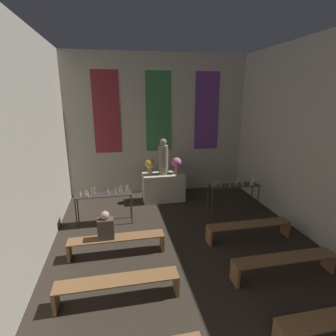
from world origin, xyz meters
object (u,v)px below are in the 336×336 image
Objects in this scene: flower_vase_right at (177,163)px; candle_rack_right at (234,188)px; person_seated at (106,227)px; pew_back_right at (249,228)px; candle_rack_left at (104,198)px; flower_vase_left at (150,165)px; altar at (163,187)px; pew_third_right at (284,262)px; pew_back_left at (117,241)px; pew_third_left at (118,285)px; statue at (163,158)px.

flower_vase_right reaches higher than candle_rack_right.
pew_back_right is at bearing -0.00° from person_seated.
flower_vase_right is 0.35× the size of candle_rack_left.
flower_vase_left is at bearing 42.30° from candle_rack_left.
altar is 4.77m from pew_third_right.
person_seated is (-2.34, -3.01, -0.58)m from flower_vase_right.
pew_third_right is 1.00× the size of pew_back_right.
flower_vase_left is at bearing 125.06° from pew_back_right.
person_seated is (-1.41, -3.01, -0.58)m from flower_vase_left.
altar is at bearing 145.13° from candle_rack_right.
pew_back_left is at bearing -111.53° from flower_vase_left.
pew_back_left is at bearing -118.73° from altar.
pew_third_left and pew_back_left have the same top height.
pew_back_right is (-0.32, -1.64, -0.45)m from candle_rack_right.
altar is 2.13× the size of person_seated.
pew_third_left is at bearing -156.08° from pew_back_right.
candle_rack_left is (-1.97, -1.37, 0.30)m from altar.
statue is 4.92m from pew_third_left.
flower_vase_right is 0.26× the size of pew_third_left.
pew_third_right and pew_back_right have the same top height.
statue is 2.20× the size of flower_vase_right.
candle_rack_left is 0.72× the size of pew_back_right.
pew_third_right is at bearing -95.97° from candle_rack_right.
pew_back_right is at bearing 90.00° from pew_third_right.
pew_back_right is at bearing 23.92° from pew_third_left.
pew_third_left is at bearing -115.28° from flower_vase_right.
candle_rack_left reaches higher than pew_back_right.
pew_back_left is at bearing -155.72° from candle_rack_right.
pew_third_right is at bearing 0.00° from pew_third_left.
statue is at bearing 90.00° from altar.
pew_third_right is at bearing -64.72° from flower_vase_left.
statue is 3.64m from person_seated.
flower_vase_left is at bearing 68.47° from pew_back_left.
pew_back_left is (-1.65, -3.01, -0.15)m from altar.
statue is at bearing 61.27° from pew_back_left.
flower_vase_right is at bearing 111.53° from pew_back_right.
candle_rack_right is at bearing 24.28° from pew_back_left.
statue is at bearing 34.85° from candle_rack_left.
altar is 3.44m from pew_back_right.
pew_third_left is 1.53m from person_seated.
pew_third_left is (-2.11, -4.48, -0.98)m from flower_vase_right.
pew_back_right is (1.19, -3.01, -0.98)m from flower_vase_right.
pew_back_left is (-2.11, -3.01, -0.98)m from flower_vase_right.
pew_third_left is at bearing 180.00° from pew_third_right.
statue is 4.92m from pew_third_right.
altar is 4.77m from pew_third_left.
candle_rack_left is 2.36× the size of person_seated.
pew_back_right is at bearing -68.47° from flower_vase_right.
pew_third_left is 1.46m from pew_back_left.
pew_third_right is 1.46m from pew_back_right.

